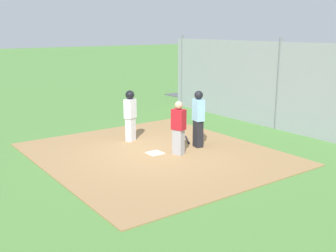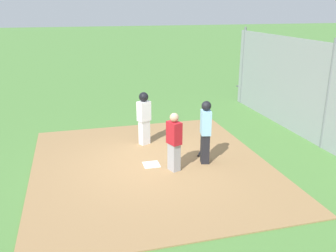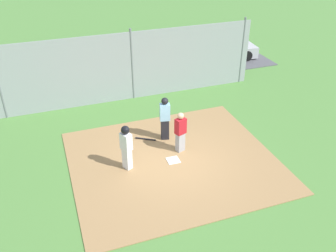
% 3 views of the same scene
% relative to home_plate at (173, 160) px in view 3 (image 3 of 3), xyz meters
% --- Properties ---
extents(ground_plane, '(140.00, 140.00, 0.00)m').
position_rel_home_plate_xyz_m(ground_plane, '(0.00, 0.00, -0.04)').
color(ground_plane, '#51843D').
extents(dirt_infield, '(7.20, 6.40, 0.03)m').
position_rel_home_plate_xyz_m(dirt_infield, '(0.00, 0.00, -0.03)').
color(dirt_infield, '#9E774C').
rests_on(dirt_infield, ground_plane).
extents(home_plate, '(0.44, 0.44, 0.02)m').
position_rel_home_plate_xyz_m(home_plate, '(0.00, 0.00, 0.00)').
color(home_plate, white).
rests_on(home_plate, dirt_infield).
extents(catcher, '(0.45, 0.37, 1.59)m').
position_rel_home_plate_xyz_m(catcher, '(-0.47, -0.52, 0.81)').
color(catcher, '#9E9EA3').
rests_on(catcher, dirt_infield).
extents(umpire, '(0.43, 0.33, 1.78)m').
position_rel_home_plate_xyz_m(umpire, '(-0.21, -1.49, 0.93)').
color(umpire, black).
rests_on(umpire, dirt_infield).
extents(runner, '(0.40, 0.46, 1.68)m').
position_rel_home_plate_xyz_m(runner, '(1.64, -0.14, 0.96)').
color(runner, silver).
rests_on(runner, dirt_infield).
extents(baseball_bat, '(0.73, 0.49, 0.06)m').
position_rel_home_plate_xyz_m(baseball_bat, '(0.54, -1.66, 0.02)').
color(baseball_bat, black).
rests_on(baseball_bat, dirt_infield).
extents(backstop_fence, '(12.00, 0.10, 3.35)m').
position_rel_home_plate_xyz_m(backstop_fence, '(0.00, -5.44, 1.56)').
color(backstop_fence, '#93999E').
rests_on(backstop_fence, ground_plane).
extents(parking_lot, '(18.00, 5.20, 0.04)m').
position_rel_home_plate_xyz_m(parking_lot, '(0.00, -9.36, -0.02)').
color(parking_lot, '#515156').
rests_on(parking_lot, ground_plane).
extents(parked_car_silver, '(4.33, 2.15, 1.28)m').
position_rel_home_plate_xyz_m(parked_car_silver, '(-6.34, -8.84, 0.57)').
color(parked_car_silver, '#B2B2B7').
rests_on(parked_car_silver, parking_lot).
extents(parked_car_red, '(4.35, 2.22, 1.28)m').
position_rel_home_plate_xyz_m(parked_car_red, '(-3.05, -9.96, 0.57)').
color(parked_car_red, maroon).
rests_on(parked_car_red, parking_lot).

